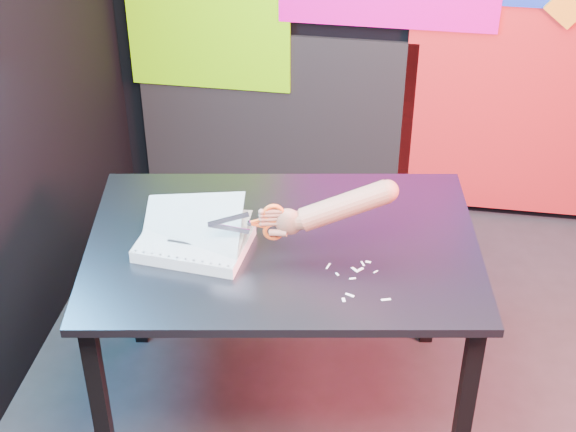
# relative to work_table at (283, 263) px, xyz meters

# --- Properties ---
(room) EXTENTS (3.01, 3.01, 2.71)m
(room) POSITION_rel_work_table_xyz_m (0.49, -0.08, 0.68)
(room) COLOR #2A2A2B
(room) RESTS_ON ground
(backdrop) EXTENTS (2.88, 0.05, 2.08)m
(backdrop) POSITION_rel_work_table_xyz_m (0.55, 1.38, 0.29)
(backdrop) COLOR red
(backdrop) RESTS_ON ground
(work_table) EXTENTS (1.39, 1.03, 0.75)m
(work_table) POSITION_rel_work_table_xyz_m (0.00, 0.00, 0.00)
(work_table) COLOR black
(work_table) RESTS_ON ground
(printout_stack) EXTENTS (0.36, 0.28, 0.18)m
(printout_stack) POSITION_rel_work_table_xyz_m (-0.28, -0.07, 0.11)
(printout_stack) COLOR white
(printout_stack) RESTS_ON work_table
(scissors) EXTENTS (0.23, 0.06, 0.13)m
(scissors) POSITION_rel_work_table_xyz_m (-0.03, -0.09, 0.22)
(scissors) COLOR silver
(scissors) RESTS_ON printout_stack
(hand_forearm) EXTENTS (0.41, 0.13, 0.18)m
(hand_forearm) POSITION_rel_work_table_xyz_m (0.17, -0.05, 0.27)
(hand_forearm) COLOR #B1594A
(hand_forearm) RESTS_ON work_table
(paper_clippings) EXTENTS (0.21, 0.21, 0.00)m
(paper_clippings) POSITION_rel_work_table_xyz_m (0.26, -0.15, 0.08)
(paper_clippings) COLOR silver
(paper_clippings) RESTS_ON work_table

